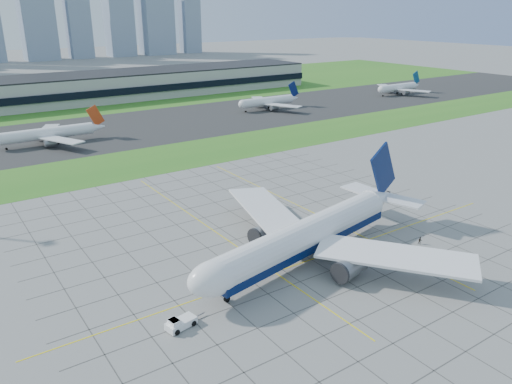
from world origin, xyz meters
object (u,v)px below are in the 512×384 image
(distant_jet_1, at_px, (49,133))
(distant_jet_3, at_px, (399,87))
(pushback_tug, at_px, (180,323))
(distant_jet_2, at_px, (268,101))
(airliner, at_px, (307,236))
(crew_near, at_px, (227,296))
(crew_far, at_px, (420,241))

(distant_jet_1, height_order, distant_jet_3, same)
(pushback_tug, height_order, distant_jet_2, distant_jet_2)
(distant_jet_3, bearing_deg, distant_jet_1, -178.58)
(pushback_tug, height_order, distant_jet_3, distant_jet_3)
(airliner, bearing_deg, crew_near, 179.11)
(pushback_tug, bearing_deg, airliner, 0.52)
(crew_near, bearing_deg, pushback_tug, 155.68)
(airliner, bearing_deg, distant_jet_3, 24.91)
(airliner, xyz_separation_m, crew_far, (27.00, -9.06, -4.90))
(distant_jet_1, relative_size, distant_jet_3, 1.00)
(airliner, xyz_separation_m, pushback_tug, (-33.84, -6.91, -4.82))
(crew_far, bearing_deg, distant_jet_3, 81.22)
(pushback_tug, distance_m, distant_jet_2, 202.17)
(crew_near, height_order, distant_jet_3, distant_jet_3)
(airliner, bearing_deg, pushback_tug, -179.48)
(distant_jet_2, xyz_separation_m, distant_jet_3, (99.88, -5.54, -0.00))
(airliner, relative_size, crew_far, 37.60)
(airliner, distance_m, distant_jet_2, 176.37)
(pushback_tug, relative_size, crew_far, 4.47)
(airliner, height_order, distant_jet_2, airliner)
(airliner, xyz_separation_m, crew_near, (-22.50, -4.02, -4.93))
(airliner, distance_m, crew_near, 23.38)
(crew_near, bearing_deg, distant_jet_1, 50.86)
(distant_jet_2, bearing_deg, airliner, -123.12)
(pushback_tug, height_order, crew_far, pushback_tug)
(pushback_tug, xyz_separation_m, distant_jet_2, (130.21, 154.62, 3.51))
(crew_near, xyz_separation_m, distant_jet_1, (1.26, 140.81, 3.62))
(crew_far, distance_m, distant_jet_3, 227.00)
(airliner, relative_size, distant_jet_1, 1.57)
(crew_far, bearing_deg, airliner, -159.11)
(crew_near, height_order, distant_jet_2, distant_jet_2)
(airliner, relative_size, distant_jet_3, 1.57)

